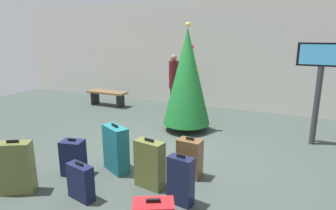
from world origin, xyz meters
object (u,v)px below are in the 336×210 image
object	(u,v)px
suitcase_0	(116,149)
waiting_bench	(107,95)
suitcase_4	(190,158)
suitcase_6	(73,158)
suitcase_5	(16,168)
flight_info_kiosk	(320,75)
suitcase_7	(81,182)
holiday_tree	(187,77)
suitcase_3	(181,181)
traveller_0	(174,82)
suitcase_2	(150,164)

from	to	relation	value
suitcase_0	waiting_bench	bearing A→B (deg)	128.01
suitcase_4	suitcase_6	xyz separation A→B (m)	(-1.78, -0.75, -0.02)
waiting_bench	suitcase_5	world-z (taller)	suitcase_5
flight_info_kiosk	suitcase_7	xyz separation A→B (m)	(-3.06, -3.73, -1.23)
holiday_tree	suitcase_7	bearing A→B (deg)	-94.61
suitcase_3	waiting_bench	bearing A→B (deg)	135.71
suitcase_0	suitcase_7	distance (m)	0.95
suitcase_5	suitcase_7	bearing A→B (deg)	14.34
flight_info_kiosk	traveller_0	size ratio (longest dim) A/B	1.23
waiting_bench	suitcase_7	size ratio (longest dim) A/B	2.40
traveller_0	suitcase_7	world-z (taller)	traveller_0
flight_info_kiosk	suitcase_6	bearing A→B (deg)	-138.97
flight_info_kiosk	suitcase_3	xyz separation A→B (m)	(-1.73, -3.24, -1.15)
waiting_bench	suitcase_4	world-z (taller)	suitcase_4
suitcase_2	suitcase_0	bearing A→B (deg)	162.79
suitcase_4	suitcase_7	world-z (taller)	suitcase_4
suitcase_2	suitcase_4	distance (m)	0.72
flight_info_kiosk	suitcase_0	size ratio (longest dim) A/B	2.55
flight_info_kiosk	suitcase_6	distance (m)	5.02
suitcase_2	suitcase_3	size ratio (longest dim) A/B	1.08
holiday_tree	flight_info_kiosk	size ratio (longest dim) A/B	1.20
holiday_tree	suitcase_7	distance (m)	3.62
flight_info_kiosk	suitcase_5	xyz separation A→B (m)	(-4.04, -3.98, -1.10)
traveller_0	suitcase_4	bearing A→B (deg)	-62.66
suitcase_0	suitcase_3	distance (m)	1.45
suitcase_5	suitcase_7	world-z (taller)	suitcase_5
holiday_tree	suitcase_6	distance (m)	3.22
suitcase_4	suitcase_5	world-z (taller)	suitcase_5
traveller_0	suitcase_5	bearing A→B (deg)	-93.83
suitcase_2	suitcase_5	world-z (taller)	suitcase_5
suitcase_0	suitcase_6	bearing A→B (deg)	-143.85
flight_info_kiosk	suitcase_5	distance (m)	5.77
suitcase_5	holiday_tree	bearing A→B (deg)	71.32
flight_info_kiosk	suitcase_5	world-z (taller)	flight_info_kiosk
suitcase_0	suitcase_4	bearing A→B (deg)	15.21
holiday_tree	flight_info_kiosk	world-z (taller)	holiday_tree
flight_info_kiosk	holiday_tree	bearing A→B (deg)	-174.27
traveller_0	suitcase_2	world-z (taller)	traveller_0
holiday_tree	suitcase_2	size ratio (longest dim) A/B	3.25
flight_info_kiosk	suitcase_6	xyz separation A→B (m)	(-3.68, -3.20, -1.20)
suitcase_7	holiday_tree	bearing A→B (deg)	85.39
waiting_bench	suitcase_2	bearing A→B (deg)	-47.06
holiday_tree	traveller_0	distance (m)	1.65
suitcase_6	suitcase_4	bearing A→B (deg)	22.68
suitcase_6	suitcase_2	bearing A→B (deg)	7.34
traveller_0	suitcase_0	bearing A→B (deg)	-81.23
traveller_0	suitcase_4	distance (m)	3.98
waiting_bench	suitcase_6	world-z (taller)	suitcase_6
suitcase_2	suitcase_6	world-z (taller)	suitcase_2
waiting_bench	suitcase_7	xyz separation A→B (m)	(2.95, -4.66, -0.09)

